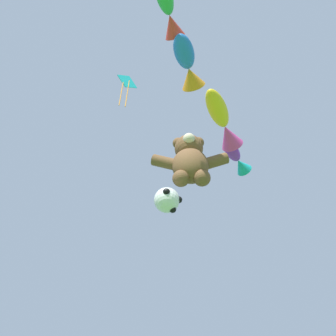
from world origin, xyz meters
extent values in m
ellipsoid|color=brown|center=(1.78, 4.78, 11.13)|extent=(1.11, 0.94, 1.35)
sphere|color=brown|center=(1.78, 4.78, 12.13)|extent=(0.93, 0.93, 0.93)
sphere|color=beige|center=(1.78, 4.39, 12.06)|extent=(0.39, 0.39, 0.39)
sphere|color=brown|center=(1.44, 4.78, 12.49)|extent=(0.38, 0.38, 0.38)
cylinder|color=brown|center=(0.97, 4.78, 11.37)|extent=(0.80, 0.36, 0.63)
sphere|color=brown|center=(1.47, 4.78, 10.49)|extent=(0.50, 0.50, 0.50)
sphere|color=brown|center=(2.11, 4.78, 12.49)|extent=(0.38, 0.38, 0.38)
cylinder|color=brown|center=(2.58, 4.78, 11.37)|extent=(0.80, 0.36, 0.63)
sphere|color=brown|center=(2.08, 4.78, 10.49)|extent=(0.50, 0.50, 0.50)
sphere|color=white|center=(1.07, 4.90, 9.67)|extent=(0.70, 0.70, 0.70)
sphere|color=black|center=(1.39, 4.90, 9.67)|extent=(0.20, 0.20, 0.20)
sphere|color=black|center=(0.99, 5.12, 9.90)|extent=(0.20, 0.20, 0.20)
sphere|color=black|center=(1.07, 4.58, 9.62)|extent=(0.20, 0.20, 0.20)
sphere|color=black|center=(1.22, 5.01, 9.41)|extent=(0.20, 0.20, 0.20)
ellipsoid|color=purple|center=(3.42, 5.73, 13.45)|extent=(0.92, 1.09, 0.40)
cone|color=#19ADB2|center=(3.82, 6.38, 13.45)|extent=(0.79, 0.77, 0.59)
sphere|color=black|center=(3.26, 5.46, 13.56)|extent=(0.10, 0.10, 0.10)
ellipsoid|color=yellow|center=(2.79, 3.96, 13.35)|extent=(1.16, 1.63, 0.53)
cone|color=#E53F9E|center=(3.25, 5.03, 13.35)|extent=(1.05, 1.07, 0.78)
sphere|color=black|center=(2.60, 3.51, 13.49)|extent=(0.14, 0.14, 0.14)
ellipsoid|color=blue|center=(1.65, 1.78, 12.61)|extent=(0.83, 1.17, 0.49)
cone|color=orange|center=(1.87, 2.57, 12.61)|extent=(0.85, 0.75, 0.72)
sphere|color=black|center=(1.56, 1.46, 12.74)|extent=(0.13, 0.13, 0.13)
cone|color=red|center=(1.33, 1.14, 12.97)|extent=(0.72, 0.75, 0.59)
cube|color=#19ADB2|center=(-0.44, 3.76, 15.55)|extent=(0.74, 0.57, 0.91)
cylinder|color=orange|center=(-0.56, 3.77, 14.43)|extent=(0.03, 0.21, 1.65)
cylinder|color=orange|center=(-0.33, 3.73, 14.34)|extent=(0.03, 0.25, 1.84)
camera|label=1|loc=(1.28, -1.52, 1.77)|focal=40.00mm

